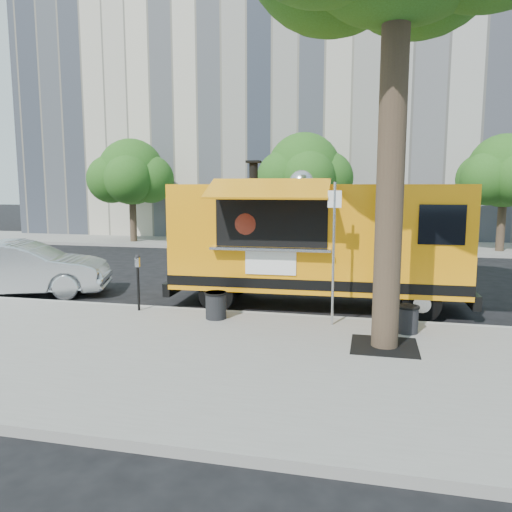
{
  "coord_description": "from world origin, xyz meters",
  "views": [
    {
      "loc": [
        2.3,
        -11.93,
        3.07
      ],
      "look_at": [
        -0.47,
        0.0,
        1.34
      ],
      "focal_mm": 35.0,
      "sensor_mm": 36.0,
      "label": 1
    }
  ],
  "objects_px": {
    "far_tree_a": "(132,172)",
    "sedan": "(22,269)",
    "food_truck": "(316,240)",
    "trash_bin_right": "(407,318)",
    "parking_meter": "(138,276)",
    "trash_bin_left": "(216,304)",
    "sign_post": "(334,245)",
    "far_tree_c": "(505,171)",
    "far_tree_b": "(304,170)"
  },
  "relations": [
    {
      "from": "far_tree_b",
      "to": "trash_bin_left",
      "type": "xyz_separation_m",
      "value": [
        -0.0,
        -14.34,
        -3.36
      ]
    },
    {
      "from": "sign_post",
      "to": "food_truck",
      "type": "xyz_separation_m",
      "value": [
        -0.61,
        2.12,
        -0.12
      ]
    },
    {
      "from": "far_tree_c",
      "to": "food_truck",
      "type": "xyz_separation_m",
      "value": [
        -7.06,
        -11.83,
        -1.99
      ]
    },
    {
      "from": "far_tree_a",
      "to": "far_tree_b",
      "type": "height_order",
      "value": "far_tree_b"
    },
    {
      "from": "sign_post",
      "to": "sedan",
      "type": "bearing_deg",
      "value": 169.97
    },
    {
      "from": "far_tree_c",
      "to": "trash_bin_left",
      "type": "xyz_separation_m",
      "value": [
        -9.0,
        -14.04,
        -3.25
      ]
    },
    {
      "from": "far_tree_c",
      "to": "parking_meter",
      "type": "xyz_separation_m",
      "value": [
        -11.0,
        -13.75,
        -2.74
      ]
    },
    {
      "from": "far_tree_a",
      "to": "trash_bin_left",
      "type": "distance_m",
      "value": 16.92
    },
    {
      "from": "far_tree_c",
      "to": "parking_meter",
      "type": "distance_m",
      "value": 17.82
    },
    {
      "from": "trash_bin_right",
      "to": "far_tree_a",
      "type": "bearing_deg",
      "value": 132.81
    },
    {
      "from": "parking_meter",
      "to": "food_truck",
      "type": "distance_m",
      "value": 4.45
    },
    {
      "from": "far_tree_a",
      "to": "sign_post",
      "type": "height_order",
      "value": "far_tree_a"
    },
    {
      "from": "far_tree_c",
      "to": "sign_post",
      "type": "distance_m",
      "value": 15.48
    },
    {
      "from": "food_truck",
      "to": "trash_bin_left",
      "type": "relative_size",
      "value": 12.58
    },
    {
      "from": "food_truck",
      "to": "trash_bin_left",
      "type": "distance_m",
      "value": 3.2
    },
    {
      "from": "far_tree_a",
      "to": "parking_meter",
      "type": "distance_m",
      "value": 15.59
    },
    {
      "from": "sign_post",
      "to": "sedan",
      "type": "distance_m",
      "value": 8.96
    },
    {
      "from": "far_tree_b",
      "to": "food_truck",
      "type": "xyz_separation_m",
      "value": [
        1.94,
        -12.13,
        -2.1
      ]
    },
    {
      "from": "trash_bin_left",
      "to": "far_tree_a",
      "type": "bearing_deg",
      "value": 122.85
    },
    {
      "from": "far_tree_c",
      "to": "sign_post",
      "type": "bearing_deg",
      "value": -114.81
    },
    {
      "from": "sedan",
      "to": "food_truck",
      "type": "bearing_deg",
      "value": -106.01
    },
    {
      "from": "far_tree_b",
      "to": "parking_meter",
      "type": "height_order",
      "value": "far_tree_b"
    },
    {
      "from": "trash_bin_left",
      "to": "parking_meter",
      "type": "bearing_deg",
      "value": 171.72
    },
    {
      "from": "far_tree_b",
      "to": "sedan",
      "type": "height_order",
      "value": "far_tree_b"
    },
    {
      "from": "trash_bin_left",
      "to": "trash_bin_right",
      "type": "height_order",
      "value": "trash_bin_left"
    },
    {
      "from": "far_tree_b",
      "to": "trash_bin_right",
      "type": "bearing_deg",
      "value": -74.35
    },
    {
      "from": "parking_meter",
      "to": "trash_bin_left",
      "type": "height_order",
      "value": "parking_meter"
    },
    {
      "from": "far_tree_a",
      "to": "sedan",
      "type": "relative_size",
      "value": 1.14
    },
    {
      "from": "far_tree_c",
      "to": "trash_bin_right",
      "type": "height_order",
      "value": "far_tree_c"
    },
    {
      "from": "sign_post",
      "to": "trash_bin_left",
      "type": "xyz_separation_m",
      "value": [
        -2.55,
        -0.09,
        -1.38
      ]
    },
    {
      "from": "parking_meter",
      "to": "trash_bin_left",
      "type": "distance_m",
      "value": 2.09
    },
    {
      "from": "far_tree_c",
      "to": "food_truck",
      "type": "distance_m",
      "value": 13.92
    },
    {
      "from": "far_tree_b",
      "to": "sign_post",
      "type": "height_order",
      "value": "far_tree_b"
    },
    {
      "from": "sedan",
      "to": "trash_bin_left",
      "type": "relative_size",
      "value": 7.86
    },
    {
      "from": "sedan",
      "to": "trash_bin_right",
      "type": "distance_m",
      "value": 10.44
    },
    {
      "from": "sedan",
      "to": "far_tree_b",
      "type": "bearing_deg",
      "value": -46.06
    },
    {
      "from": "sign_post",
      "to": "parking_meter",
      "type": "bearing_deg",
      "value": 177.48
    },
    {
      "from": "sedan",
      "to": "trash_bin_right",
      "type": "height_order",
      "value": "sedan"
    },
    {
      "from": "sign_post",
      "to": "trash_bin_left",
      "type": "height_order",
      "value": "sign_post"
    },
    {
      "from": "parking_meter",
      "to": "far_tree_b",
      "type": "bearing_deg",
      "value": 81.9
    },
    {
      "from": "sedan",
      "to": "trash_bin_left",
      "type": "bearing_deg",
      "value": -124.78
    },
    {
      "from": "parking_meter",
      "to": "sedan",
      "type": "relative_size",
      "value": 0.29
    },
    {
      "from": "far_tree_a",
      "to": "trash_bin_right",
      "type": "distance_m",
      "value": 19.51
    },
    {
      "from": "far_tree_a",
      "to": "far_tree_c",
      "type": "xyz_separation_m",
      "value": [
        18.0,
        0.1,
        -0.06
      ]
    },
    {
      "from": "food_truck",
      "to": "trash_bin_right",
      "type": "height_order",
      "value": "food_truck"
    },
    {
      "from": "far_tree_a",
      "to": "food_truck",
      "type": "xyz_separation_m",
      "value": [
        10.94,
        -11.73,
        -2.05
      ]
    },
    {
      "from": "far_tree_b",
      "to": "far_tree_c",
      "type": "relative_size",
      "value": 1.06
    },
    {
      "from": "far_tree_a",
      "to": "sedan",
      "type": "distance_m",
      "value": 12.96
    },
    {
      "from": "parking_meter",
      "to": "trash_bin_left",
      "type": "bearing_deg",
      "value": -8.28
    },
    {
      "from": "trash_bin_left",
      "to": "far_tree_c",
      "type": "bearing_deg",
      "value": 57.34
    }
  ]
}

